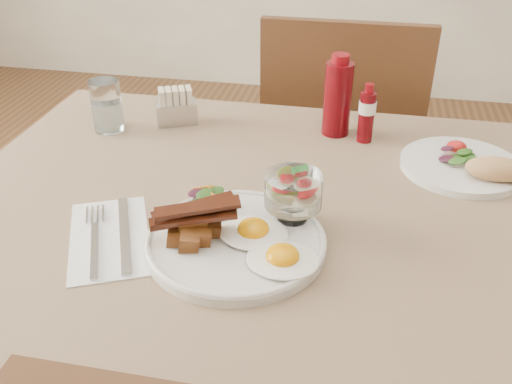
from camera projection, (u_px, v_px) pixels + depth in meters
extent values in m
cylinder|color=#54301A|center=(114.00, 236.00, 1.58)|extent=(0.06, 0.06, 0.71)
cube|color=#54301A|center=(320.00, 221.00, 0.98)|extent=(1.30, 0.85, 0.04)
cube|color=#8F7357|center=(321.00, 211.00, 0.97)|extent=(1.33, 0.88, 0.00)
cylinder|color=#54301A|center=(271.00, 248.00, 1.75)|extent=(0.04, 0.04, 0.45)
cylinder|color=#54301A|center=(390.00, 262.00, 1.69)|extent=(0.04, 0.04, 0.45)
cylinder|color=#54301A|center=(288.00, 188.00, 2.05)|extent=(0.04, 0.04, 0.45)
cylinder|color=#54301A|center=(390.00, 199.00, 1.99)|extent=(0.04, 0.04, 0.45)
cube|color=#54301A|center=(340.00, 157.00, 1.75)|extent=(0.42, 0.42, 0.03)
cube|color=#54301A|center=(341.00, 112.00, 1.46)|extent=(0.42, 0.03, 0.46)
cylinder|color=white|center=(236.00, 242.00, 0.88)|extent=(0.28, 0.28, 0.02)
ellipsoid|color=white|center=(283.00, 259.00, 0.82)|extent=(0.12, 0.11, 0.01)
ellipsoid|color=#FF9B05|center=(283.00, 256.00, 0.82)|extent=(0.05, 0.05, 0.03)
ellipsoid|color=white|center=(253.00, 232.00, 0.88)|extent=(0.12, 0.11, 0.01)
ellipsoid|color=#FF9B05|center=(253.00, 229.00, 0.88)|extent=(0.05, 0.05, 0.03)
cube|color=brown|center=(189.00, 228.00, 0.88)|extent=(0.03, 0.03, 0.03)
cube|color=brown|center=(201.00, 235.00, 0.86)|extent=(0.03, 0.03, 0.03)
cube|color=brown|center=(175.00, 238.00, 0.86)|extent=(0.03, 0.03, 0.02)
cube|color=brown|center=(212.00, 228.00, 0.88)|extent=(0.03, 0.03, 0.03)
cube|color=brown|center=(189.00, 241.00, 0.85)|extent=(0.03, 0.03, 0.03)
cube|color=brown|center=(179.00, 226.00, 0.88)|extent=(0.03, 0.03, 0.02)
cube|color=brown|center=(199.00, 220.00, 0.86)|extent=(0.03, 0.03, 0.03)
cube|color=brown|center=(187.00, 223.00, 0.86)|extent=(0.03, 0.03, 0.02)
cube|color=#4F1F0D|center=(192.00, 217.00, 0.86)|extent=(0.13, 0.08, 0.01)
cube|color=#4F1F0D|center=(194.00, 217.00, 0.85)|extent=(0.13, 0.06, 0.01)
cube|color=#4F1F0D|center=(194.00, 207.00, 0.86)|extent=(0.12, 0.09, 0.01)
cube|color=#4F1F0D|center=(197.00, 208.00, 0.84)|extent=(0.13, 0.07, 0.01)
ellipsoid|color=#1A4612|center=(207.00, 206.00, 0.95)|extent=(0.04, 0.03, 0.01)
ellipsoid|color=#1A4612|center=(218.00, 203.00, 0.95)|extent=(0.04, 0.03, 0.01)
ellipsoid|color=#3A1223|center=(201.00, 198.00, 0.96)|extent=(0.03, 0.02, 0.01)
ellipsoid|color=#1A4612|center=(206.00, 208.00, 0.93)|extent=(0.04, 0.03, 0.01)
ellipsoid|color=#1A4612|center=(199.00, 203.00, 0.94)|extent=(0.03, 0.03, 0.01)
ellipsoid|color=#3A1223|center=(216.00, 202.00, 0.93)|extent=(0.03, 0.02, 0.01)
ellipsoid|color=#1A4612|center=(208.00, 190.00, 0.95)|extent=(0.04, 0.03, 0.01)
ellipsoid|color=#1A4612|center=(216.00, 191.00, 0.95)|extent=(0.03, 0.02, 0.01)
ellipsoid|color=#3A1223|center=(195.00, 193.00, 0.94)|extent=(0.03, 0.02, 0.01)
ellipsoid|color=#1A4612|center=(205.00, 194.00, 0.93)|extent=(0.03, 0.03, 0.01)
cylinder|color=orange|center=(210.00, 190.00, 0.93)|extent=(0.02, 0.03, 0.01)
cylinder|color=orange|center=(204.00, 187.00, 0.94)|extent=(0.03, 0.01, 0.01)
cylinder|color=orange|center=(211.00, 194.00, 0.92)|extent=(0.03, 0.02, 0.01)
cylinder|color=white|center=(292.00, 215.00, 0.92)|extent=(0.05, 0.05, 0.01)
cylinder|color=white|center=(293.00, 208.00, 0.91)|extent=(0.02, 0.02, 0.02)
cylinder|color=white|center=(293.00, 190.00, 0.90)|extent=(0.09, 0.09, 0.05)
cylinder|color=beige|center=(286.00, 193.00, 0.91)|extent=(0.03, 0.03, 0.01)
cylinder|color=beige|center=(302.00, 197.00, 0.89)|extent=(0.03, 0.03, 0.01)
cylinder|color=beige|center=(296.00, 186.00, 0.91)|extent=(0.03, 0.03, 0.01)
cylinder|color=#7FA532|center=(288.00, 178.00, 0.90)|extent=(0.04, 0.04, 0.01)
cone|color=red|center=(302.00, 184.00, 0.88)|extent=(0.03, 0.03, 0.03)
cone|color=red|center=(284.00, 178.00, 0.88)|extent=(0.03, 0.03, 0.03)
cone|color=red|center=(297.00, 171.00, 0.89)|extent=(0.03, 0.03, 0.03)
ellipsoid|color=#308733|center=(297.00, 170.00, 0.88)|extent=(0.02, 0.01, 0.00)
ellipsoid|color=#308733|center=(303.00, 168.00, 0.88)|extent=(0.02, 0.01, 0.00)
cylinder|color=white|center=(461.00, 166.00, 1.09)|extent=(0.23, 0.23, 0.01)
ellipsoid|color=#1A4612|center=(453.00, 158.00, 1.09)|extent=(0.04, 0.03, 0.01)
ellipsoid|color=#1A4612|center=(467.00, 155.00, 1.10)|extent=(0.04, 0.03, 0.01)
ellipsoid|color=#3A1223|center=(446.00, 158.00, 1.08)|extent=(0.04, 0.03, 0.01)
ellipsoid|color=#1A4612|center=(457.00, 161.00, 1.07)|extent=(0.04, 0.03, 0.01)
ellipsoid|color=#1A4612|center=(470.00, 159.00, 1.07)|extent=(0.03, 0.03, 0.01)
ellipsoid|color=#3A1223|center=(447.00, 148.00, 1.11)|extent=(0.03, 0.03, 0.01)
ellipsoid|color=#1A4612|center=(465.00, 152.00, 1.08)|extent=(0.04, 0.03, 0.01)
ellipsoid|color=red|center=(456.00, 149.00, 1.11)|extent=(0.04, 0.03, 0.02)
ellipsoid|color=tan|center=(497.00, 168.00, 1.03)|extent=(0.12, 0.09, 0.04)
cylinder|color=#54040A|center=(338.00, 99.00, 1.19)|extent=(0.07, 0.07, 0.16)
cylinder|color=maroon|center=(341.00, 59.00, 1.15)|extent=(0.05, 0.05, 0.02)
cylinder|color=#54040A|center=(366.00, 117.00, 1.17)|extent=(0.04, 0.04, 0.11)
cylinder|color=silver|center=(367.00, 107.00, 1.16)|extent=(0.04, 0.04, 0.03)
cylinder|color=maroon|center=(369.00, 88.00, 1.14)|extent=(0.02, 0.02, 0.02)
cube|color=#B0AFB4|center=(177.00, 113.00, 1.26)|extent=(0.10, 0.08, 0.05)
cube|color=beige|center=(162.00, 101.00, 1.24)|extent=(0.03, 0.04, 0.05)
cube|color=beige|center=(169.00, 101.00, 1.25)|extent=(0.03, 0.04, 0.05)
cube|color=beige|center=(176.00, 100.00, 1.25)|extent=(0.03, 0.04, 0.05)
cube|color=beige|center=(182.00, 100.00, 1.25)|extent=(0.03, 0.04, 0.05)
cube|color=beige|center=(189.00, 99.00, 1.25)|extent=(0.03, 0.04, 0.05)
cylinder|color=white|center=(107.00, 106.00, 1.22)|extent=(0.06, 0.06, 0.11)
cylinder|color=silver|center=(108.00, 116.00, 1.23)|extent=(0.06, 0.06, 0.06)
cube|color=white|center=(109.00, 237.00, 0.90)|extent=(0.20, 0.25, 0.00)
cube|color=#B0AFB4|center=(125.00, 233.00, 0.91)|extent=(0.10, 0.20, 0.00)
cube|color=#B0AFB4|center=(94.00, 249.00, 0.87)|extent=(0.07, 0.14, 0.00)
cube|color=#B0AFB4|center=(87.00, 215.00, 0.95)|extent=(0.02, 0.05, 0.00)
cube|color=#B0AFB4|center=(92.00, 215.00, 0.95)|extent=(0.02, 0.05, 0.00)
cube|color=#B0AFB4|center=(98.00, 214.00, 0.95)|extent=(0.02, 0.05, 0.00)
cube|color=#B0AFB4|center=(103.00, 213.00, 0.95)|extent=(0.02, 0.05, 0.00)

